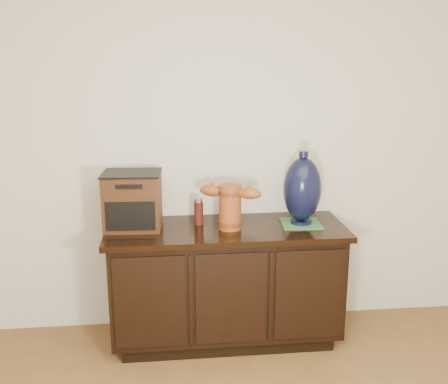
{
  "coord_description": "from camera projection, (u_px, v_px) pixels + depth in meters",
  "views": [
    {
      "loc": [
        -0.34,
        -0.79,
        1.77
      ],
      "look_at": [
        -0.02,
        2.18,
        0.99
      ],
      "focal_mm": 42.0,
      "sensor_mm": 36.0,
      "label": 1
    }
  ],
  "objects": [
    {
      "name": "terracotta_vessel",
      "position": [
        230.0,
        204.0,
        3.13
      ],
      "size": [
        0.37,
        0.21,
        0.27
      ],
      "rotation": [
        0.0,
        0.0,
        -0.4
      ],
      "color": "#92481A",
      "rests_on": "sideboard"
    },
    {
      "name": "room",
      "position": [
        369.0,
        332.0,
        0.91
      ],
      "size": [
        5.0,
        5.0,
        5.0
      ],
      "color": "brown",
      "rests_on": "ground"
    },
    {
      "name": "lamp_base",
      "position": [
        302.0,
        189.0,
        3.2
      ],
      "size": [
        0.25,
        0.25,
        0.45
      ],
      "rotation": [
        0.0,
        0.0,
        -0.07
      ],
      "color": "black",
      "rests_on": "green_mat"
    },
    {
      "name": "spray_can",
      "position": [
        199.0,
        211.0,
        3.23
      ],
      "size": [
        0.06,
        0.06,
        0.17
      ],
      "color": "#611810",
      "rests_on": "sideboard"
    },
    {
      "name": "sideboard",
      "position": [
        226.0,
        283.0,
        3.29
      ],
      "size": [
        1.46,
        0.56,
        0.75
      ],
      "color": "black",
      "rests_on": "ground"
    },
    {
      "name": "green_mat",
      "position": [
        301.0,
        223.0,
        3.25
      ],
      "size": [
        0.26,
        0.26,
        0.01
      ],
      "primitive_type": "cube",
      "rotation": [
        0.0,
        0.0,
        -0.07
      ],
      "color": "#2F6A36",
      "rests_on": "sideboard"
    },
    {
      "name": "tv_radio",
      "position": [
        133.0,
        200.0,
        3.14
      ],
      "size": [
        0.36,
        0.3,
        0.34
      ],
      "rotation": [
        0.0,
        0.0,
        -0.06
      ],
      "color": "#351D0D",
      "rests_on": "sideboard"
    }
  ]
}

